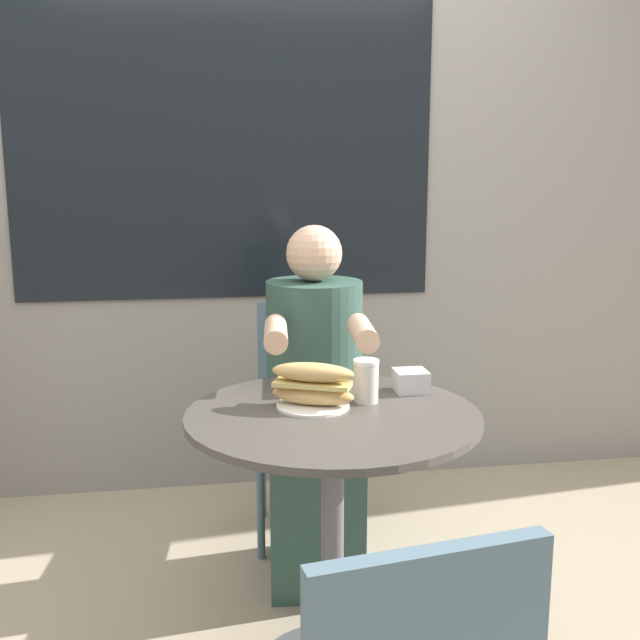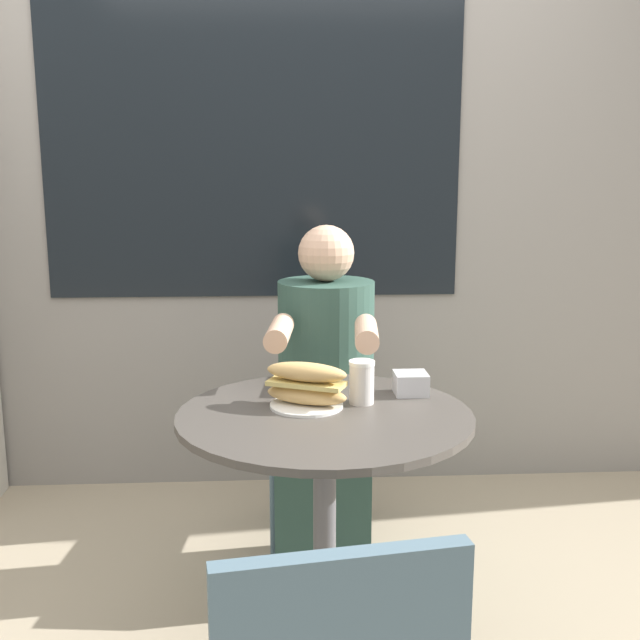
{
  "view_description": "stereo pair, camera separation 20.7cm",
  "coord_description": "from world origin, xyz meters",
  "px_view_note": "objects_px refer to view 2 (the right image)",
  "views": [
    {
      "loc": [
        -0.32,
        -1.8,
        1.35
      ],
      "look_at": [
        0.0,
        0.21,
        0.95
      ],
      "focal_mm": 42.0,
      "sensor_mm": 36.0,
      "label": 1
    },
    {
      "loc": [
        -0.12,
        -1.82,
        1.35
      ],
      "look_at": [
        0.0,
        0.21,
        0.95
      ],
      "focal_mm": 42.0,
      "sensor_mm": 36.0,
      "label": 2
    }
  ],
  "objects_px": {
    "cafe_table": "(325,485)",
    "seated_diner": "(326,426)",
    "diner_chair": "(323,396)",
    "drink_cup": "(362,382)",
    "sandwich_on_plate": "(306,387)"
  },
  "relations": [
    {
      "from": "cafe_table",
      "to": "seated_diner",
      "type": "height_order",
      "value": "seated_diner"
    },
    {
      "from": "cafe_table",
      "to": "diner_chair",
      "type": "xyz_separation_m",
      "value": [
        0.05,
        0.9,
        -0.03
      ]
    },
    {
      "from": "diner_chair",
      "to": "seated_diner",
      "type": "bearing_deg",
      "value": 93.67
    },
    {
      "from": "cafe_table",
      "to": "drink_cup",
      "type": "bearing_deg",
      "value": 35.2
    },
    {
      "from": "sandwich_on_plate",
      "to": "drink_cup",
      "type": "bearing_deg",
      "value": 9.17
    },
    {
      "from": "diner_chair",
      "to": "sandwich_on_plate",
      "type": "xyz_separation_m",
      "value": [
        -0.1,
        -0.85,
        0.29
      ]
    },
    {
      "from": "sandwich_on_plate",
      "to": "drink_cup",
      "type": "xyz_separation_m",
      "value": [
        0.15,
        0.02,
        0.0
      ]
    },
    {
      "from": "cafe_table",
      "to": "sandwich_on_plate",
      "type": "relative_size",
      "value": 3.3
    },
    {
      "from": "cafe_table",
      "to": "seated_diner",
      "type": "distance_m",
      "value": 0.56
    },
    {
      "from": "diner_chair",
      "to": "drink_cup",
      "type": "height_order",
      "value": "diner_chair"
    },
    {
      "from": "sandwich_on_plate",
      "to": "drink_cup",
      "type": "relative_size",
      "value": 1.99
    },
    {
      "from": "drink_cup",
      "to": "seated_diner",
      "type": "bearing_deg",
      "value": 97.47
    },
    {
      "from": "cafe_table",
      "to": "diner_chair",
      "type": "distance_m",
      "value": 0.9
    },
    {
      "from": "cafe_table",
      "to": "drink_cup",
      "type": "distance_m",
      "value": 0.29
    },
    {
      "from": "seated_diner",
      "to": "sandwich_on_plate",
      "type": "relative_size",
      "value": 5.17
    }
  ]
}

